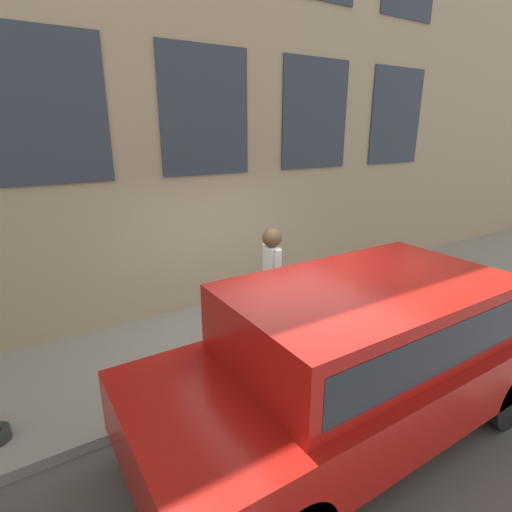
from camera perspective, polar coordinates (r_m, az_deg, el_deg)
The scene contains 6 objects.
ground_plane at distance 5.55m, azimuth 5.24°, elevation -16.36°, with size 80.00×80.00×0.00m, color #514F4C.
sidewalk at distance 6.36m, azimuth -1.42°, elevation -10.82°, with size 2.40×60.00×0.12m.
building_facade at distance 6.97m, azimuth -8.38°, elevation 30.62°, with size 0.33×40.00×9.36m.
fire_hydrant at distance 5.58m, azimuth -2.32°, elevation -9.70°, with size 0.37×0.48×0.80m.
person at distance 5.67m, azimuth 2.25°, elevation -2.60°, with size 0.41×0.27×1.68m.
parked_truck_red_near at distance 4.34m, azimuth 14.72°, elevation -12.54°, with size 1.90×4.66×1.67m.
Camera 1 is at (-3.61, 2.85, 3.10)m, focal length 28.00 mm.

